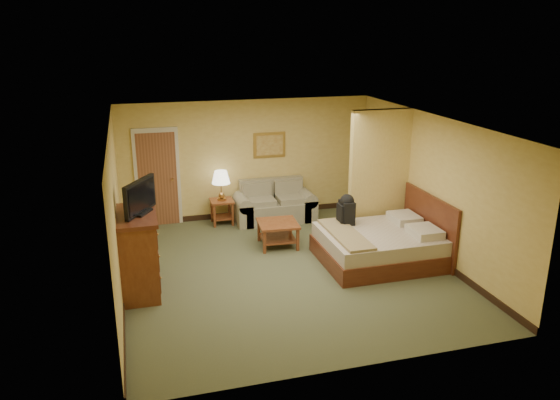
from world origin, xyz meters
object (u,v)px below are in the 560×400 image
object	(u,v)px
dresser	(138,253)
bed	(384,244)
loveseat	(274,207)
coffee_table	(278,229)

from	to	relation	value
dresser	bed	xyz separation A→B (m)	(4.29, 0.05, -0.35)
loveseat	bed	distance (m)	2.98
loveseat	bed	size ratio (longest dim) A/B	0.82
coffee_table	bed	size ratio (longest dim) A/B	0.38
loveseat	bed	world-z (taller)	bed
coffee_table	bed	xyz separation A→B (m)	(1.65, -1.21, -0.03)
loveseat	coffee_table	distance (m)	1.50
loveseat	bed	xyz separation A→B (m)	(1.33, -2.67, 0.03)
loveseat	dresser	xyz separation A→B (m)	(-2.96, -2.72, 0.38)
loveseat	bed	bearing A→B (deg)	-63.63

